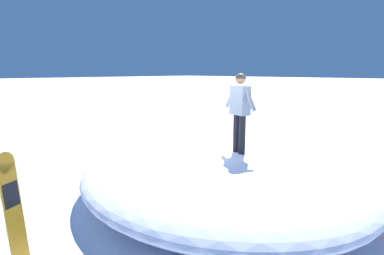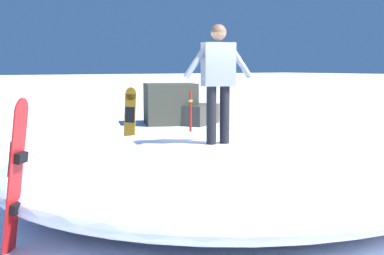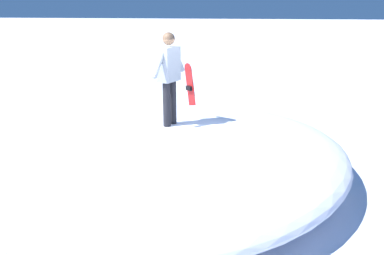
# 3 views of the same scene
# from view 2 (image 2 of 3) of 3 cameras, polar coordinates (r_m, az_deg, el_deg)

# --- Properties ---
(ground) EXTENTS (240.00, 240.00, 0.00)m
(ground) POSITION_cam_2_polar(r_m,az_deg,el_deg) (8.29, 4.91, -7.28)
(ground) COLOR white
(snow_mound) EXTENTS (8.34, 8.72, 0.94)m
(snow_mound) POSITION_cam_2_polar(r_m,az_deg,el_deg) (7.59, 4.07, -4.94)
(snow_mound) COLOR white
(snow_mound) RESTS_ON ground
(snowboarder_standing) EXTENTS (0.38, 1.00, 1.68)m
(snowboarder_standing) POSITION_cam_2_polar(r_m,az_deg,el_deg) (7.10, 3.00, 5.90)
(snowboarder_standing) COLOR black
(snowboarder_standing) RESTS_ON snow_mound
(snowboard_primary_upright) EXTENTS (0.38, 0.38, 1.71)m
(snowboard_primary_upright) POSITION_cam_2_polar(r_m,az_deg,el_deg) (5.74, -19.33, -5.00)
(snowboard_primary_upright) COLOR red
(snowboard_primary_upright) RESTS_ON ground
(snowboard_secondary_upright) EXTENTS (0.33, 0.27, 1.58)m
(snowboard_secondary_upright) POSITION_cam_2_polar(r_m,az_deg,el_deg) (11.17, -7.05, 0.64)
(snowboard_secondary_upright) COLOR orange
(snowboard_secondary_upright) RESTS_ON ground
(trail_marker_pole) EXTENTS (0.10, 0.10, 1.43)m
(trail_marker_pole) POSITION_cam_2_polar(r_m,az_deg,el_deg) (12.70, -0.17, 1.18)
(trail_marker_pole) COLOR #A51E19
(trail_marker_pole) RESTS_ON ground
(rock_outcrop) EXTENTS (2.52, 2.82, 1.44)m
(rock_outcrop) POSITION_cam_2_polar(r_m,az_deg,el_deg) (17.88, -1.82, 2.32)
(rock_outcrop) COLOR #3C3E32
(rock_outcrop) RESTS_ON ground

